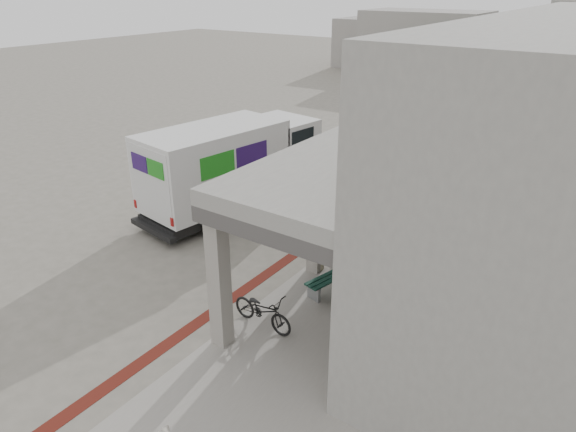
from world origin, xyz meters
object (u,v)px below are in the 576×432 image
Objects in this scene: fedex_truck at (235,164)px; bench at (336,278)px; bicycle_black at (263,310)px; utility_cabinet at (427,236)px.

fedex_truck is 6.71m from bench.
bench is at bearing -17.37° from fedex_truck.
bench is (5.94, -2.87, -1.27)m from fedex_truck.
bench is at bearing -10.65° from bicycle_black.
fedex_truck reaches higher than utility_cabinet.
utility_cabinet reaches higher than bicycle_black.
bench is 3.65m from utility_cabinet.
bench is 2.54m from bicycle_black.
bicycle_black is (-0.60, -2.47, 0.12)m from bench.
bench is 2.01× the size of utility_cabinet.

